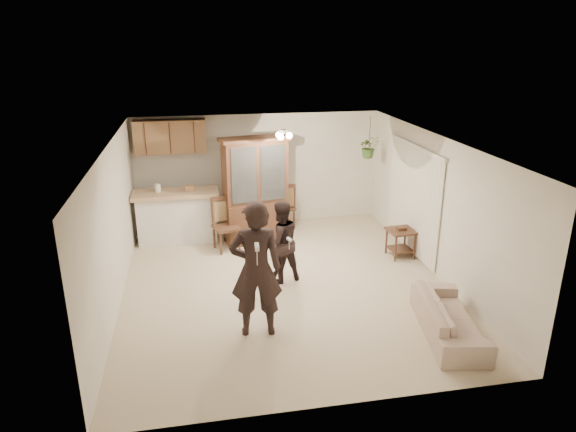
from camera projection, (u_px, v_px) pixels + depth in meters
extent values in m
plane|color=beige|center=(284.00, 283.00, 9.04)|extent=(6.50, 6.50, 0.00)
cube|color=silver|center=(284.00, 142.00, 8.21)|extent=(5.50, 6.50, 0.02)
cube|color=silver|center=(259.00, 169.00, 11.64)|extent=(5.50, 0.02, 2.50)
cube|color=silver|center=(337.00, 312.00, 5.61)|extent=(5.50, 0.02, 2.50)
cube|color=silver|center=(114.00, 226.00, 8.15)|extent=(0.02, 6.50, 2.50)
cube|color=silver|center=(436.00, 206.00, 9.11)|extent=(0.02, 6.50, 2.50)
cube|color=silver|center=(177.00, 219.00, 10.73)|extent=(1.60, 0.55, 1.00)
cube|color=tan|center=(175.00, 193.00, 10.55)|extent=(1.75, 0.70, 0.08)
cube|color=brown|center=(170.00, 136.00, 10.86)|extent=(1.50, 0.34, 0.70)
imported|color=#315622|center=(369.00, 147.00, 11.06)|extent=(0.43, 0.37, 0.48)
cylinder|color=black|center=(370.00, 132.00, 10.95)|extent=(0.01, 0.01, 0.65)
imported|color=#BFB29D|center=(450.00, 311.00, 7.37)|extent=(1.06, 1.98, 0.73)
imported|color=black|center=(256.00, 277.00, 7.23)|extent=(0.69, 0.48, 1.80)
imported|color=black|center=(280.00, 245.00, 8.92)|extent=(0.77, 0.67, 1.35)
cube|color=#342113|center=(256.00, 221.00, 10.79)|extent=(1.36, 0.75, 0.86)
cube|color=#342113|center=(255.00, 172.00, 10.43)|extent=(1.35, 0.68, 1.29)
cube|color=silver|center=(255.00, 172.00, 10.43)|extent=(1.10, 0.23, 1.13)
cube|color=#342113|center=(254.00, 139.00, 10.21)|extent=(1.47, 0.79, 0.06)
cube|color=#342113|center=(401.00, 231.00, 9.96)|extent=(0.54, 0.54, 0.04)
cube|color=#342113|center=(400.00, 249.00, 10.09)|extent=(0.46, 0.46, 0.03)
cube|color=#342113|center=(402.00, 228.00, 9.94)|extent=(0.19, 0.14, 0.06)
cube|color=#342113|center=(226.00, 228.00, 10.29)|extent=(0.59, 0.59, 0.05)
cube|color=olive|center=(226.00, 214.00, 10.19)|extent=(0.35, 0.14, 0.41)
cube|color=#342113|center=(225.00, 201.00, 10.10)|extent=(0.43, 0.16, 0.08)
cube|color=#342113|center=(263.00, 208.00, 11.59)|extent=(0.62, 0.62, 0.05)
cube|color=olive|center=(263.00, 196.00, 11.50)|extent=(0.22, 0.29, 0.39)
cube|color=#342113|center=(263.00, 186.00, 11.42)|extent=(0.27, 0.35, 0.08)
cube|color=#342113|center=(283.00, 208.00, 11.51)|extent=(0.55, 0.55, 0.05)
cube|color=olive|center=(283.00, 196.00, 11.42)|extent=(0.35, 0.11, 0.41)
cube|color=#342113|center=(283.00, 184.00, 11.33)|extent=(0.43, 0.13, 0.08)
cube|color=white|center=(257.00, 247.00, 6.57)|extent=(0.07, 0.18, 0.05)
cube|color=white|center=(289.00, 239.00, 8.55)|extent=(0.07, 0.13, 0.04)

